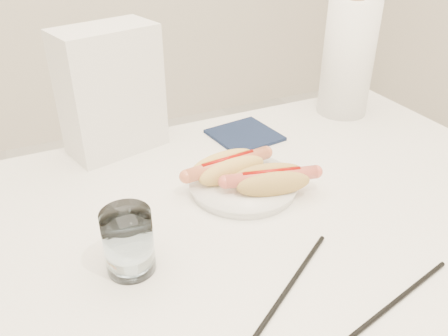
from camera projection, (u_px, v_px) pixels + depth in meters
name	position (u px, v px, depth m)	size (l,w,h in m)	color
table	(247.00, 244.00, 0.83)	(1.20, 0.80, 0.75)	white
plate	(243.00, 185.00, 0.87)	(0.20, 0.20, 0.02)	white
hotdog_left	(228.00, 167.00, 0.87)	(0.18, 0.08, 0.05)	#EDBF5E
hotdog_right	(271.00, 180.00, 0.83)	(0.17, 0.10, 0.05)	tan
water_glass	(128.00, 242.00, 0.67)	(0.07, 0.07, 0.10)	white
chopstick_near	(291.00, 283.00, 0.66)	(0.01, 0.01, 0.24)	black
chopstick_far	(399.00, 299.00, 0.64)	(0.01, 0.01, 0.22)	black
napkin_box	(111.00, 91.00, 0.95)	(0.20, 0.11, 0.26)	white
navy_napkin	(244.00, 135.00, 1.06)	(0.14, 0.14, 0.01)	#111B36
paper_towel_roll	(348.00, 59.00, 1.12)	(0.12, 0.12, 0.28)	white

